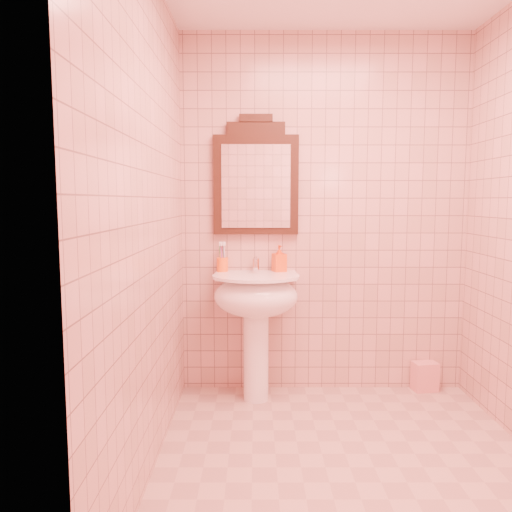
{
  "coord_description": "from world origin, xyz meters",
  "views": [
    {
      "loc": [
        -0.48,
        -2.41,
        1.36
      ],
      "look_at": [
        -0.48,
        0.55,
        1.03
      ],
      "focal_mm": 35.0,
      "sensor_mm": 36.0,
      "label": 1
    }
  ],
  "objects_px": {
    "pedestal_sink": "(256,305)",
    "toothbrush_cup": "(222,264)",
    "soap_dispenser": "(279,258)",
    "towel": "(425,376)",
    "mirror": "(256,180)"
  },
  "relations": [
    {
      "from": "mirror",
      "to": "soap_dispenser",
      "type": "bearing_deg",
      "value": -15.32
    },
    {
      "from": "mirror",
      "to": "towel",
      "type": "height_order",
      "value": "mirror"
    },
    {
      "from": "pedestal_sink",
      "to": "soap_dispenser",
      "type": "xyz_separation_m",
      "value": [
        0.16,
        0.16,
        0.29
      ]
    },
    {
      "from": "toothbrush_cup",
      "to": "soap_dispenser",
      "type": "height_order",
      "value": "soap_dispenser"
    },
    {
      "from": "mirror",
      "to": "pedestal_sink",
      "type": "bearing_deg",
      "value": -90.0
    },
    {
      "from": "pedestal_sink",
      "to": "toothbrush_cup",
      "type": "relative_size",
      "value": 4.72
    },
    {
      "from": "pedestal_sink",
      "to": "toothbrush_cup",
      "type": "xyz_separation_m",
      "value": [
        -0.23,
        0.16,
        0.25
      ]
    },
    {
      "from": "toothbrush_cup",
      "to": "soap_dispenser",
      "type": "relative_size",
      "value": 0.98
    },
    {
      "from": "pedestal_sink",
      "to": "toothbrush_cup",
      "type": "distance_m",
      "value": 0.38
    },
    {
      "from": "pedestal_sink",
      "to": "soap_dispenser",
      "type": "bearing_deg",
      "value": 44.01
    },
    {
      "from": "soap_dispenser",
      "to": "towel",
      "type": "relative_size",
      "value": 0.9
    },
    {
      "from": "toothbrush_cup",
      "to": "towel",
      "type": "height_order",
      "value": "toothbrush_cup"
    },
    {
      "from": "soap_dispenser",
      "to": "pedestal_sink",
      "type": "bearing_deg",
      "value": -154.89
    },
    {
      "from": "pedestal_sink",
      "to": "soap_dispenser",
      "type": "relative_size",
      "value": 4.64
    },
    {
      "from": "toothbrush_cup",
      "to": "towel",
      "type": "bearing_deg",
      "value": 0.32
    }
  ]
}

